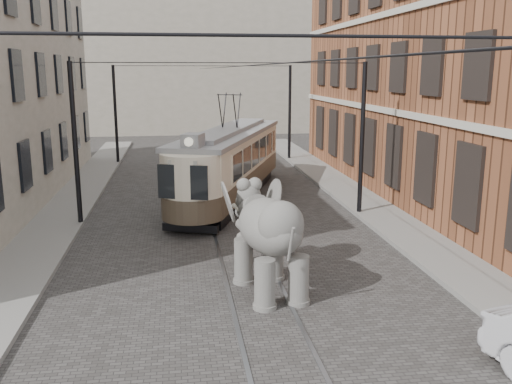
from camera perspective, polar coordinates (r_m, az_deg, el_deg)
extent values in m
plane|color=#413E3C|center=(15.77, -0.59, -8.62)|extent=(120.00, 120.00, 0.00)
cube|color=slate|center=(17.53, 19.39, -6.90)|extent=(2.00, 60.00, 0.15)
cube|color=slate|center=(16.28, -24.20, -8.80)|extent=(2.00, 60.00, 0.15)
cube|color=brown|center=(26.91, 21.06, 12.35)|extent=(8.00, 26.00, 12.00)
cube|color=gray|center=(54.64, -6.33, 13.77)|extent=(28.00, 10.00, 14.00)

